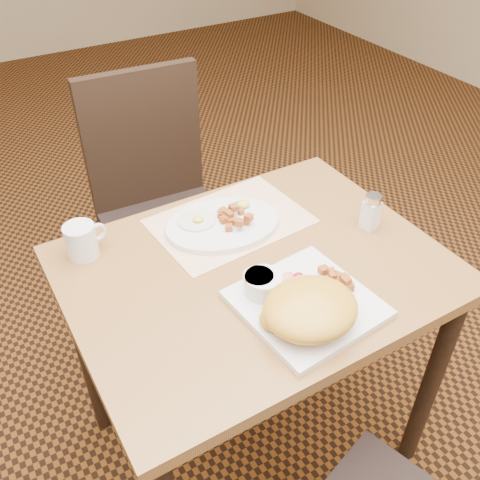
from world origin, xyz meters
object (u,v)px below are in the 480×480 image
Objects in this scene: salt_shaker at (371,211)px; chair_far at (159,198)px; coffee_mug at (82,240)px; table at (255,298)px; plate_oval at (223,225)px; plate_square at (306,304)px.

chair_far is at bearing 113.80° from salt_shaker.
salt_shaker reaches higher than coffee_mug.
plate_oval is at bearing 88.52° from table.
salt_shaker is (0.32, 0.15, 0.04)m from plate_square.
plate_square reaches higher than table.
chair_far is at bearing 49.61° from coffee_mug.
plate_oval reaches higher than table.
chair_far is 3.19× the size of plate_oval.
plate_oval reaches higher than plate_square.
chair_far reaches higher than salt_shaker.
chair_far is 0.63m from coffee_mug.
table is 0.38m from salt_shaker.
table is 8.29× the size of coffee_mug.
salt_shaker is at bearing 117.36° from chair_far.
table is 0.45m from coffee_mug.
plate_square is 0.36m from salt_shaker.
plate_oval is (-0.02, -0.52, 0.22)m from chair_far.
coffee_mug is at bearing 158.19° from salt_shaker.
plate_square is 2.58× the size of coffee_mug.
salt_shaker is at bearing 25.95° from plate_square.
plate_oval is at bearing 149.96° from salt_shaker.
chair_far reaches higher than table.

